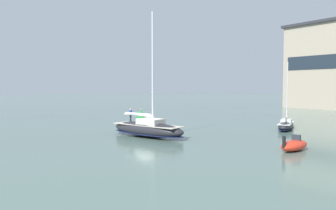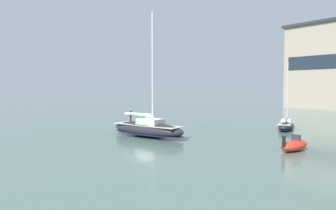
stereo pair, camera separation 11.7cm
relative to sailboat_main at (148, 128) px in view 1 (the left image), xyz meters
name	(u,v)px [view 1 (the left image)]	position (x,y,z in m)	size (l,w,h in m)	color
ground_plane	(147,137)	(-0.02, -0.01, -0.98)	(400.00, 400.00, 0.00)	slate
sailboat_main	(148,128)	(0.00, 0.00, 0.00)	(10.87, 5.57, 14.38)	#232328
sailboat_moored_near_marina	(286,125)	(5.93, 18.62, -0.35)	(4.72, 6.82, 9.22)	#232328
motor_tender	(294,145)	(14.95, 6.39, -0.48)	(2.06, 4.19, 1.55)	red
channel_buoy	(141,116)	(-14.66, 8.10, -0.10)	(1.22, 1.22, 2.19)	green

